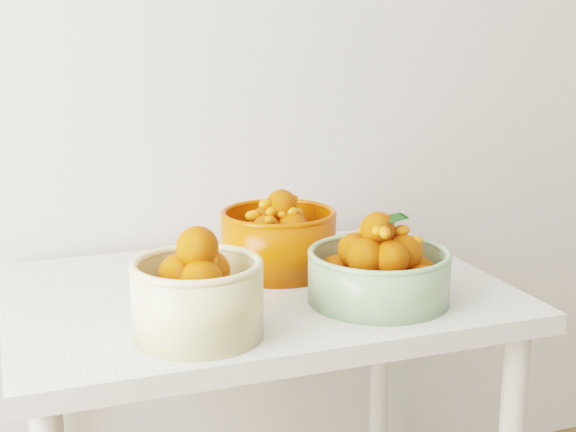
% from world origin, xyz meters
% --- Properties ---
extents(table, '(1.00, 0.70, 0.75)m').
position_xyz_m(table, '(-0.39, 1.60, 0.65)').
color(table, silver).
rests_on(table, ground).
extents(bowl_cream, '(0.30, 0.30, 0.20)m').
position_xyz_m(bowl_cream, '(-0.56, 1.39, 0.82)').
color(bowl_cream, '#D5C684').
rests_on(bowl_cream, table).
extents(bowl_green, '(0.33, 0.33, 0.18)m').
position_xyz_m(bowl_green, '(-0.19, 1.44, 0.81)').
color(bowl_green, '#7DA774').
rests_on(bowl_green, table).
extents(bowl_orange, '(0.32, 0.32, 0.18)m').
position_xyz_m(bowl_orange, '(-0.31, 1.69, 0.82)').
color(bowl_orange, '#C33502').
rests_on(bowl_orange, table).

